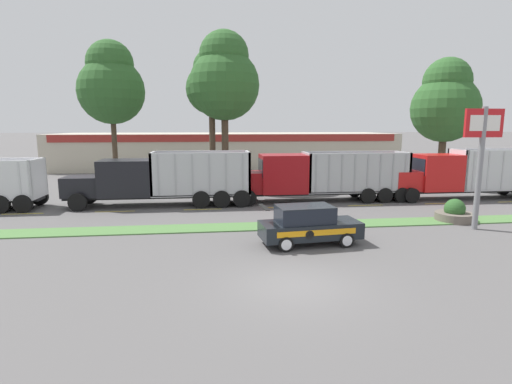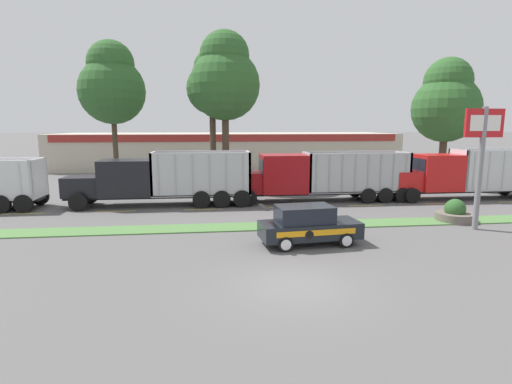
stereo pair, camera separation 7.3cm
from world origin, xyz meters
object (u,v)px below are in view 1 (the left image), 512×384
dump_truck_far_right (302,178)px  rally_car (308,225)px  stone_planter (454,213)px  dump_truck_mid (145,181)px  dump_truck_trail (454,176)px  store_sign_post (482,147)px

dump_truck_far_right → rally_car: bearing=-101.9°
rally_car → stone_planter: (9.19, 3.34, -0.47)m
dump_truck_mid → dump_truck_trail: bearing=-0.1°
dump_truck_mid → stone_planter: dump_truck_mid is taller
dump_truck_far_right → store_sign_post: size_ratio=1.98×
dump_truck_trail → rally_car: (-13.20, -9.75, -0.81)m
dump_truck_trail → stone_planter: bearing=-122.0°
store_sign_post → rally_car: bearing=-170.2°
dump_truck_mid → dump_truck_far_right: bearing=1.9°
dump_truck_trail → store_sign_post: (-4.03, -8.17, 2.52)m
dump_truck_mid → store_sign_post: bearing=-24.9°
dump_truck_far_right → stone_planter: 9.88m
rally_car → store_sign_post: store_sign_post is taller
dump_truck_mid → rally_car: dump_truck_mid is taller
rally_car → stone_planter: size_ratio=2.26×
rally_car → stone_planter: bearing=20.0°
store_sign_post → dump_truck_mid: bearing=155.1°
dump_truck_mid → store_sign_post: 19.67m
dump_truck_mid → dump_truck_trail: size_ratio=1.05×
dump_truck_far_right → rally_car: 10.39m
dump_truck_far_right → dump_truck_trail: bearing=-2.0°
dump_truck_mid → store_sign_post: store_sign_post is taller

